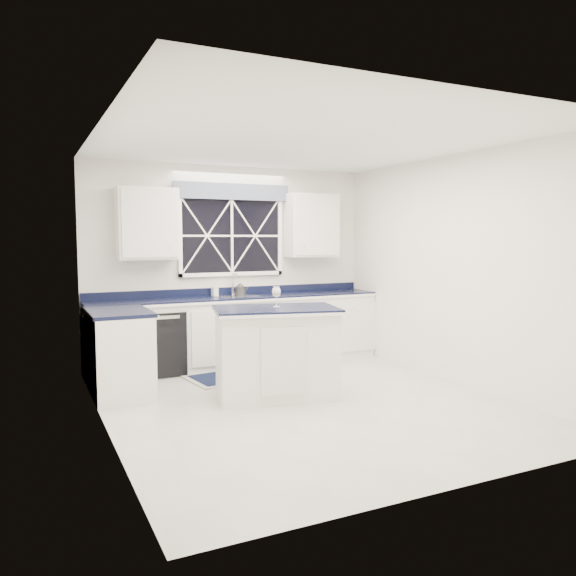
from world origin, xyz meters
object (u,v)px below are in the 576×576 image
island (276,352)px  wine_glass (276,293)px  dishwasher (158,341)px  soap_bottle (215,289)px  faucet (234,283)px  kettle (240,290)px

island → wine_glass: bearing=74.4°
dishwasher → soap_bottle: soap_bottle is taller
island → faucet: bearing=97.4°
wine_glass → soap_bottle: 1.77m
island → kettle: bearing=95.2°
faucet → island: (-0.18, -1.79, -0.61)m
dishwasher → kettle: (1.15, 0.10, 0.61)m
kettle → dishwasher: bearing=-164.6°
dishwasher → faucet: 1.31m
faucet → wine_glass: faucet is taller
wine_glass → soap_bottle: size_ratio=1.32×
soap_bottle → faucet: bearing=-2.1°
faucet → soap_bottle: (-0.27, 0.01, -0.07)m
faucet → island: bearing=-95.6°
faucet → island: 1.90m
faucet → island: size_ratio=0.21×
dishwasher → wine_glass: wine_glass is taller
island → soap_bottle: (-0.09, 1.80, 0.53)m
kettle → wine_glass: bearing=-86.7°
dishwasher → island: 1.85m
kettle → island: bearing=-87.3°
wine_glass → soap_bottle: wine_glass is taller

